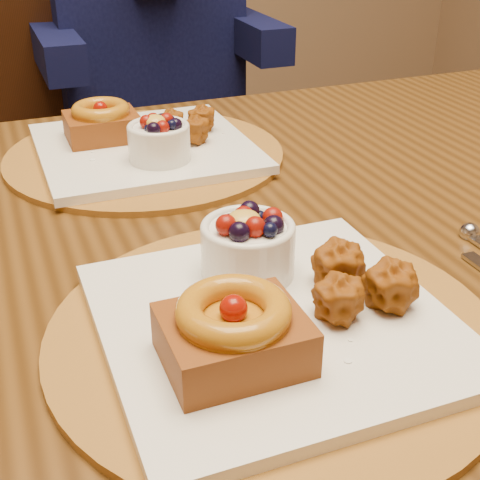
% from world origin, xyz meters
% --- Properties ---
extents(dining_table, '(1.60, 0.90, 0.76)m').
position_xyz_m(dining_table, '(-0.08, -0.10, 0.68)').
color(dining_table, '#3B210A').
rests_on(dining_table, ground).
extents(place_setting_near, '(0.38, 0.38, 0.08)m').
position_xyz_m(place_setting_near, '(-0.08, -0.31, 0.78)').
color(place_setting_near, brown).
rests_on(place_setting_near, dining_table).
extents(place_setting_far, '(0.38, 0.38, 0.08)m').
position_xyz_m(place_setting_far, '(-0.08, 0.12, 0.78)').
color(place_setting_far, brown).
rests_on(place_setting_far, dining_table).
extents(chair_far, '(0.50, 0.50, 0.92)m').
position_xyz_m(chair_far, '(-0.13, 0.72, 0.51)').
color(chair_far, black).
rests_on(chair_far, ground).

